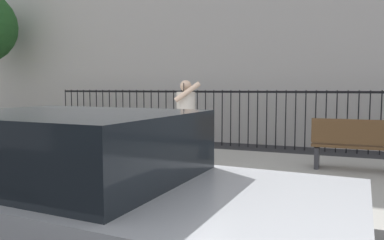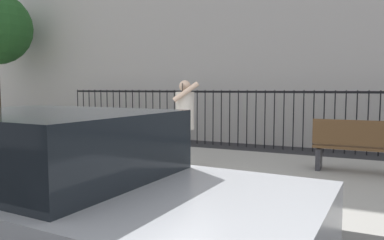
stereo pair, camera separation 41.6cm
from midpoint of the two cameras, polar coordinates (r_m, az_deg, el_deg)
name	(u,v)px [view 2 (the right image)]	position (r m, az deg, el deg)	size (l,w,h in m)	color
ground_plane	(113,206)	(5.42, -9.81, -12.85)	(60.00, 60.00, 0.00)	#28282B
sidewalk	(183,170)	(7.25, 0.34, -7.64)	(28.00, 4.40, 0.15)	#9E9B93
iron_fence	(243,111)	(10.56, 8.88, 1.42)	(12.03, 0.04, 1.60)	black
parked_hatchback	(57,201)	(3.33, -16.59, -11.78)	(4.28, 2.02, 1.45)	#ADAFB5
pedestrian_on_phone	(185,118)	(6.82, 0.64, 0.31)	(0.60, 0.72, 1.64)	beige
street_bench	(361,145)	(7.23, 25.97, -3.53)	(1.60, 0.45, 0.95)	brown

